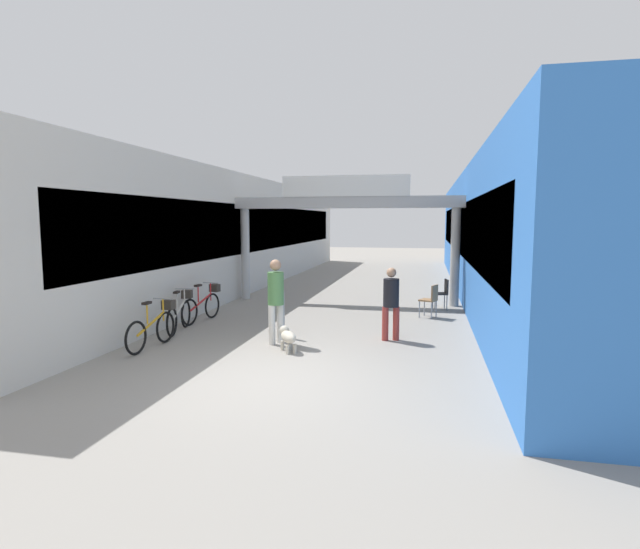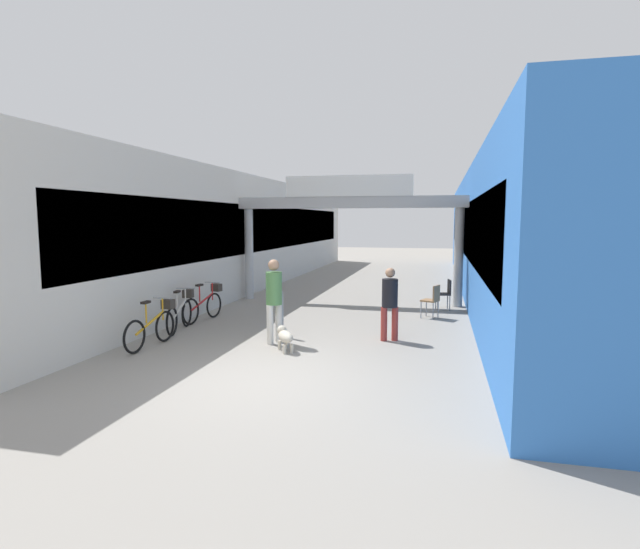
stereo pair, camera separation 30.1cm
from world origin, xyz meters
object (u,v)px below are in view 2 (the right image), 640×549
pedestrian_companion (390,300)px  bicycle_red_third (205,304)px  cafe_chair_black_farther (446,292)px  bicycle_silver_second (181,312)px  pedestrian_with_dog (274,295)px  cafe_chair_wood_nearer (433,298)px  bollard_post_metal (281,313)px  dog_on_leash (285,336)px  bicycle_orange_nearest (154,325)px

pedestrian_companion → bicycle_red_third: (-4.89, 1.11, -0.46)m
cafe_chair_black_farther → bicycle_silver_second: bearing=-145.6°
pedestrian_with_dog → cafe_chair_black_farther: 6.07m
cafe_chair_wood_nearer → cafe_chair_black_farther: 1.38m
pedestrian_companion → cafe_chair_wood_nearer: pedestrian_companion is taller
cafe_chair_wood_nearer → bicycle_silver_second: bearing=-153.7°
pedestrian_companion → cafe_chair_wood_nearer: bearing=72.5°
bicycle_red_third → cafe_chair_wood_nearer: bearing=16.1°
pedestrian_with_dog → bollard_post_metal: bearing=92.5°
pedestrian_with_dog → bollard_post_metal: (-0.02, 0.57, -0.50)m
dog_on_leash → bollard_post_metal: bollard_post_metal is taller
dog_on_leash → bicycle_orange_nearest: 2.78m
pedestrian_companion → dog_on_leash: bearing=-145.6°
pedestrian_with_dog → bicycle_silver_second: (-2.56, 0.69, -0.59)m
pedestrian_companion → bicycle_silver_second: pedestrian_companion is taller
dog_on_leash → cafe_chair_wood_nearer: (2.82, 4.10, 0.25)m
pedestrian_with_dog → dog_on_leash: (0.41, -0.55, -0.74)m
bicycle_orange_nearest → pedestrian_with_dog: bearing=19.2°
dog_on_leash → bicycle_red_third: bicycle_red_third is taller
bicycle_silver_second → cafe_chair_black_farther: bearing=34.4°
bicycle_orange_nearest → bicycle_silver_second: 1.52m
bicycle_silver_second → cafe_chair_wood_nearer: bearing=26.3°
bicycle_orange_nearest → bicycle_red_third: size_ratio=1.01×
bollard_post_metal → cafe_chair_black_farther: bearing=50.2°
bicycle_silver_second → bicycle_red_third: (0.02, 1.21, 0.00)m
pedestrian_with_dog → pedestrian_companion: bearing=18.5°
bollard_post_metal → cafe_chair_wood_nearer: (3.25, 2.99, 0.01)m
pedestrian_with_dog → bollard_post_metal: pedestrian_with_dog is taller
bollard_post_metal → cafe_chair_black_farther: size_ratio=1.18×
pedestrian_companion → bicycle_red_third: 5.04m
dog_on_leash → bollard_post_metal: bearing=111.1°
pedestrian_with_dog → bicycle_orange_nearest: bearing=-160.8°
pedestrian_with_dog → pedestrian_companion: 2.49m
pedestrian_companion → bicycle_orange_nearest: 4.99m
pedestrian_with_dog → cafe_chair_black_farther: bearing=53.8°
bicycle_orange_nearest → cafe_chair_black_farther: bearing=43.9°
bicycle_orange_nearest → bicycle_silver_second: (-0.21, 1.51, 0.00)m
pedestrian_companion → dog_on_leash: 2.44m
bicycle_orange_nearest → bicycle_silver_second: size_ratio=1.01×
cafe_chair_black_farther → pedestrian_companion: bearing=-106.6°
pedestrian_companion → bicycle_silver_second: bearing=-178.9°
dog_on_leash → bicycle_silver_second: 3.22m
bicycle_silver_second → bollard_post_metal: 2.54m
dog_on_leash → cafe_chair_black_farther: (3.17, 5.43, 0.25)m
cafe_chair_wood_nearer → bicycle_orange_nearest: bearing=-141.9°
dog_on_leash → bicycle_red_third: size_ratio=0.39×
pedestrian_with_dog → bicycle_red_third: bearing=143.2°
pedestrian_with_dog → bicycle_silver_second: pedestrian_with_dog is taller
bollard_post_metal → bicycle_orange_nearest: bearing=-149.2°
bicycle_silver_second → cafe_chair_wood_nearer: size_ratio=1.88×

